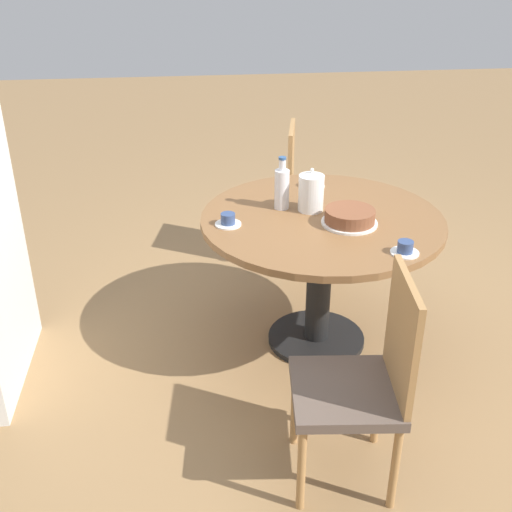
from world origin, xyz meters
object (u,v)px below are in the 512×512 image
(coffee_pot, at_px, (311,191))
(water_bottle, at_px, (282,188))
(cup_a, at_px, (405,249))
(chair_a, at_px, (364,379))
(chair_b, at_px, (310,193))
(cup_c, at_px, (313,183))
(cup_b, at_px, (228,220))
(cake_main, at_px, (350,217))

(coffee_pot, bearing_deg, water_bottle, 72.97)
(cup_a, bearing_deg, water_bottle, 39.62)
(chair_a, xyz_separation_m, water_bottle, (1.10, 0.17, 0.37))
(chair_b, distance_m, cup_c, 0.62)
(cup_a, xyz_separation_m, cup_b, (0.39, 0.76, 0.00))
(chair_b, bearing_deg, cake_main, -169.14)
(chair_a, relative_size, water_bottle, 3.39)
(coffee_pot, distance_m, water_bottle, 0.15)
(water_bottle, bearing_deg, coffee_pot, -107.03)
(water_bottle, relative_size, cup_c, 2.13)
(cake_main, bearing_deg, coffee_pot, 39.96)
(chair_a, bearing_deg, cake_main, 176.39)
(chair_b, xyz_separation_m, cup_b, (-1.00, 0.61, 0.29))
(chair_b, relative_size, water_bottle, 3.39)
(water_bottle, bearing_deg, cake_main, -127.65)
(chair_a, height_order, water_bottle, water_bottle)
(coffee_pot, relative_size, cup_b, 1.76)
(cup_a, relative_size, cup_b, 1.00)
(cup_c, bearing_deg, chair_a, 177.74)
(coffee_pot, height_order, cup_c, coffee_pot)
(cup_b, bearing_deg, cup_c, -48.20)
(cake_main, xyz_separation_m, cup_a, (-0.34, -0.17, -0.01))
(cake_main, bearing_deg, cup_a, -153.24)
(chair_a, height_order, coffee_pot, coffee_pot)
(water_bottle, bearing_deg, cup_b, 121.68)
(cake_main, relative_size, cup_c, 2.13)
(cup_b, relative_size, cup_c, 1.00)
(chair_b, relative_size, cup_c, 7.21)
(chair_a, xyz_separation_m, cup_b, (0.92, 0.46, 0.29))
(cup_a, distance_m, cup_c, 0.88)
(water_bottle, relative_size, cup_a, 2.13)
(water_bottle, bearing_deg, chair_b, -21.07)
(chair_b, height_order, coffee_pot, coffee_pot)
(chair_b, bearing_deg, cup_c, -178.41)
(coffee_pot, xyz_separation_m, cup_a, (-0.53, -0.33, -0.08))
(chair_a, height_order, chair_b, same)
(cup_a, bearing_deg, cup_b, 62.85)
(chair_a, relative_size, cup_a, 7.21)
(cup_a, bearing_deg, cup_c, 16.57)
(coffee_pot, bearing_deg, chair_b, -11.30)
(coffee_pot, distance_m, cake_main, 0.25)
(chair_b, bearing_deg, chair_a, -172.83)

